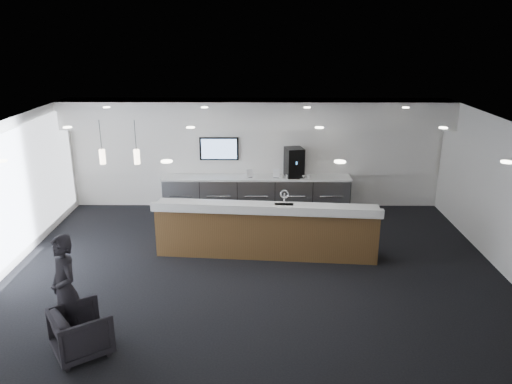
{
  "coord_description": "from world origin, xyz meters",
  "views": [
    {
      "loc": [
        0.09,
        -9.18,
        4.72
      ],
      "look_at": [
        0.01,
        1.3,
        1.28
      ],
      "focal_mm": 35.0,
      "sensor_mm": 36.0,
      "label": 1
    }
  ],
  "objects_px": {
    "coffee_machine": "(294,162)",
    "lounge_guest": "(65,289)",
    "service_counter": "(266,230)",
    "armchair": "(81,332)"
  },
  "relations": [
    {
      "from": "service_counter",
      "to": "armchair",
      "type": "distance_m",
      "value": 4.53
    },
    {
      "from": "armchair",
      "to": "lounge_guest",
      "type": "xyz_separation_m",
      "value": [
        -0.32,
        0.38,
        0.51
      ]
    },
    {
      "from": "coffee_machine",
      "to": "armchair",
      "type": "xyz_separation_m",
      "value": [
        -3.61,
        -6.39,
        -0.97
      ]
    },
    {
      "from": "coffee_machine",
      "to": "lounge_guest",
      "type": "relative_size",
      "value": 0.44
    },
    {
      "from": "coffee_machine",
      "to": "lounge_guest",
      "type": "xyz_separation_m",
      "value": [
        -3.93,
        -6.01,
        -0.46
      ]
    },
    {
      "from": "armchair",
      "to": "lounge_guest",
      "type": "height_order",
      "value": "lounge_guest"
    },
    {
      "from": "service_counter",
      "to": "armchair",
      "type": "height_order",
      "value": "service_counter"
    },
    {
      "from": "service_counter",
      "to": "coffee_machine",
      "type": "height_order",
      "value": "coffee_machine"
    },
    {
      "from": "service_counter",
      "to": "coffee_machine",
      "type": "bearing_deg",
      "value": 79.83
    },
    {
      "from": "coffee_machine",
      "to": "armchair",
      "type": "relative_size",
      "value": 0.96
    }
  ]
}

